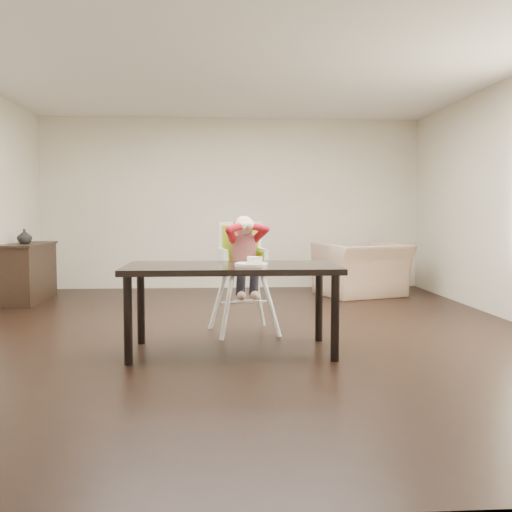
# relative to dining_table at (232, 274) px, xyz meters

# --- Properties ---
(ground) EXTENTS (7.00, 7.00, 0.00)m
(ground) POSITION_rel_dining_table_xyz_m (0.11, 0.80, -0.67)
(ground) COLOR black
(ground) RESTS_ON ground
(room_walls) EXTENTS (6.02, 7.02, 2.71)m
(room_walls) POSITION_rel_dining_table_xyz_m (0.11, 0.80, 1.18)
(room_walls) COLOR beige
(room_walls) RESTS_ON ground
(dining_table) EXTENTS (1.80, 0.90, 0.75)m
(dining_table) POSITION_rel_dining_table_xyz_m (0.00, 0.00, 0.00)
(dining_table) COLOR black
(dining_table) RESTS_ON ground
(high_chair) EXTENTS (0.57, 0.57, 1.16)m
(high_chair) POSITION_rel_dining_table_xyz_m (0.13, 0.81, 0.15)
(high_chair) COLOR white
(high_chair) RESTS_ON ground
(plate) EXTENTS (0.32, 0.32, 0.08)m
(plate) POSITION_rel_dining_table_xyz_m (0.17, -0.13, 0.11)
(plate) COLOR white
(plate) RESTS_ON dining_table
(armchair) EXTENTS (1.35, 1.09, 1.02)m
(armchair) POSITION_rel_dining_table_xyz_m (1.96, 3.27, -0.16)
(armchair) COLOR tan
(armchair) RESTS_ON ground
(sideboard) EXTENTS (0.44, 1.26, 0.79)m
(sideboard) POSITION_rel_dining_table_xyz_m (-2.67, 3.00, -0.27)
(sideboard) COLOR black
(sideboard) RESTS_ON ground
(vase) EXTENTS (0.21, 0.22, 0.19)m
(vase) POSITION_rel_dining_table_xyz_m (-2.67, 2.87, 0.21)
(vase) COLOR #99999E
(vase) RESTS_ON sideboard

